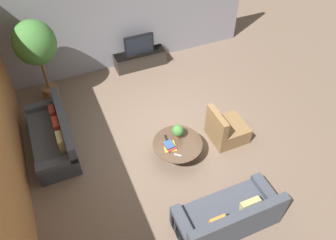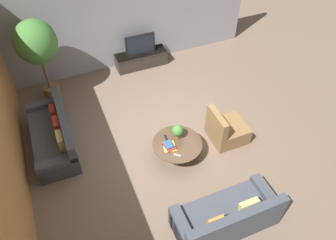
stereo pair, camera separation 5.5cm
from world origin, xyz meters
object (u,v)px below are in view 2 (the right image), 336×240
(coffee_table, at_px, (177,147))
(potted_plant_tabletop, at_px, (178,131))
(media_console, at_px, (141,59))
(couch_near_entry, at_px, (227,217))
(armchair_wicker, at_px, (226,130))
(television, at_px, (140,44))
(couch_by_wall, at_px, (54,136))
(potted_palm_tall, at_px, (37,46))

(coffee_table, height_order, potted_plant_tabletop, potted_plant_tabletop)
(media_console, height_order, couch_near_entry, couch_near_entry)
(armchair_wicker, bearing_deg, media_console, 13.58)
(television, distance_m, couch_near_entry, 5.42)
(couch_by_wall, bearing_deg, armchair_wicker, 70.31)
(coffee_table, bearing_deg, potted_plant_tabletop, 66.25)
(television, height_order, coffee_table, television)
(potted_plant_tabletop, bearing_deg, couch_by_wall, 154.82)
(media_console, xyz_separation_m, couch_near_entry, (-0.24, -5.40, 0.06))
(media_console, distance_m, potted_plant_tabletop, 3.39)
(television, distance_m, coffee_table, 3.56)
(couch_near_entry, bearing_deg, armchair_wicker, -119.45)
(media_console, bearing_deg, potted_palm_tall, -169.71)
(armchair_wicker, relative_size, potted_plant_tabletop, 2.51)
(television, bearing_deg, couch_near_entry, -92.52)
(media_console, bearing_deg, coffee_table, -96.38)
(couch_by_wall, relative_size, potted_palm_tall, 0.94)
(television, height_order, couch_near_entry, television)
(coffee_table, relative_size, potted_plant_tabletop, 3.17)
(television, bearing_deg, potted_plant_tabletop, -95.48)
(couch_by_wall, bearing_deg, television, 127.47)
(media_console, relative_size, potted_plant_tabletop, 4.43)
(potted_palm_tall, bearing_deg, media_console, 10.29)
(couch_near_entry, bearing_deg, potted_palm_tall, -63.94)
(television, height_order, couch_by_wall, television)
(armchair_wicker, bearing_deg, television, 13.59)
(coffee_table, distance_m, potted_plant_tabletop, 0.36)
(coffee_table, relative_size, couch_near_entry, 0.57)
(couch_by_wall, xyz_separation_m, potted_plant_tabletop, (2.51, -1.18, 0.30))
(potted_plant_tabletop, bearing_deg, couch_near_entry, -87.65)
(couch_by_wall, bearing_deg, potted_palm_tall, 173.64)
(couch_by_wall, xyz_separation_m, potted_palm_tall, (0.19, 1.69, 1.32))
(coffee_table, height_order, armchair_wicker, armchair_wicker)
(couch_by_wall, xyz_separation_m, armchair_wicker, (3.68, -1.32, -0.01))
(coffee_table, distance_m, couch_near_entry, 1.89)
(coffee_table, xyz_separation_m, couch_near_entry, (0.16, -1.88, 0.01))
(armchair_wicker, bearing_deg, couch_by_wall, 70.31)
(potted_palm_tall, xyz_separation_m, potted_plant_tabletop, (2.32, -2.87, -1.02))
(media_console, height_order, television, television)
(media_console, bearing_deg, couch_near_entry, -92.52)
(coffee_table, bearing_deg, armchair_wicker, 1.34)
(television, height_order, potted_plant_tabletop, television)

